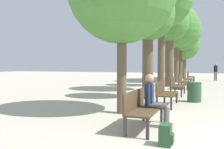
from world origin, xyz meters
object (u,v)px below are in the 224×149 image
object	(u,v)px
tree_row_4	(177,27)
bench_row_4	(187,78)
backpack	(166,135)
trash_bin	(194,92)
tree_row_3	(170,25)
tree_row_5	(180,31)
person_seated	(154,99)
bench_row_5	(190,76)
tree_row_6	(184,45)
bench_row_2	(176,85)
bench_row_1	(165,92)
pedestrian_near	(216,71)
bench_row_0	(141,107)
bench_row_3	(182,81)
tree_row_1	(148,16)

from	to	relation	value
tree_row_4	bench_row_4	bearing A→B (deg)	-64.72
backpack	trash_bin	distance (m)	5.70
tree_row_3	trash_bin	distance (m)	7.84
tree_row_5	person_seated	distance (m)	18.53
bench_row_4	backpack	world-z (taller)	bench_row_4
bench_row_5	trash_bin	world-z (taller)	bench_row_5
tree_row_4	tree_row_3	bearing A→B (deg)	-90.00
tree_row_6	trash_bin	size ratio (longest dim) A/B	6.90
bench_row_4	bench_row_5	size ratio (longest dim) A/B	1.00
tree_row_5	tree_row_3	bearing A→B (deg)	-90.00
bench_row_2	trash_bin	distance (m)	2.19
bench_row_4	bench_row_5	distance (m)	3.34
tree_row_3	trash_bin	xyz separation A→B (m)	(1.90, -6.65, -3.69)
tree_row_4	tree_row_6	xyz separation A→B (m)	(0.00, 6.43, -0.98)
bench_row_2	backpack	distance (m)	7.71
tree_row_5	person_seated	xyz separation A→B (m)	(1.22, -18.08, -3.89)
bench_row_1	pedestrian_near	bearing A→B (deg)	82.35
tree_row_6	bench_row_0	bearing A→B (deg)	-87.44
bench_row_3	person_seated	world-z (taller)	person_seated
person_seated	tree_row_1	bearing A→B (deg)	104.67
bench_row_0	bench_row_4	world-z (taller)	same
bench_row_2	tree_row_4	world-z (taller)	tree_row_4
backpack	trash_bin	size ratio (longest dim) A/B	0.50
tree_row_3	tree_row_5	xyz separation A→B (m)	(0.00, 7.03, 0.48)
bench_row_2	backpack	xyz separation A→B (m)	(0.71, -7.68, -0.31)
bench_row_0	tree_row_6	distance (m)	22.09
bench_row_3	pedestrian_near	distance (m)	9.13
bench_row_1	tree_row_3	world-z (taller)	tree_row_3
bench_row_0	pedestrian_near	distance (m)	19.02
backpack	tree_row_1	bearing A→B (deg)	105.86
bench_row_1	tree_row_5	size ratio (longest dim) A/B	0.25
bench_row_4	tree_row_3	world-z (taller)	tree_row_3
bench_row_5	tree_row_4	distance (m)	4.35
person_seated	tree_row_5	bearing A→B (deg)	93.85
tree_row_3	backpack	size ratio (longest dim) A/B	14.25
tree_row_5	backpack	world-z (taller)	tree_row_5
person_seated	backpack	world-z (taller)	person_seated
person_seated	backpack	size ratio (longest dim) A/B	3.19
bench_row_0	bench_row_1	bearing A→B (deg)	90.00
pedestrian_near	tree_row_6	bearing A→B (deg)	136.05
tree_row_5	backpack	size ratio (longest dim) A/B	16.80
bench_row_4	tree_row_6	distance (m)	9.09
tree_row_3	tree_row_1	bearing A→B (deg)	-90.00
backpack	person_seated	bearing A→B (deg)	110.03
bench_row_3	tree_row_3	size ratio (longest dim) A/B	0.30
bench_row_5	tree_row_4	size ratio (longest dim) A/B	0.26
bench_row_0	tree_row_5	xyz separation A→B (m)	(-0.98, 18.38, 4.05)
bench_row_4	pedestrian_near	world-z (taller)	pedestrian_near
bench_row_3	bench_row_5	size ratio (longest dim) A/B	1.00
tree_row_1	tree_row_6	distance (m)	16.92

